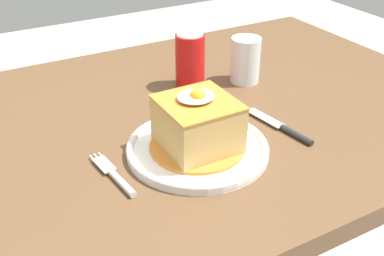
{
  "coord_description": "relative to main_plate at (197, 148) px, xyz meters",
  "views": [
    {
      "loc": [
        -0.28,
        -0.76,
        1.21
      ],
      "look_at": [
        0.08,
        -0.12,
        0.78
      ],
      "focal_mm": 44.58,
      "sensor_mm": 36.0,
      "label": 1
    }
  ],
  "objects": [
    {
      "name": "dining_table",
      "position": [
        -0.08,
        0.14,
        -0.11
      ],
      "size": [
        1.49,
        0.82,
        0.74
      ],
      "color": "brown",
      "rests_on": "ground_plane"
    },
    {
      "name": "main_plate",
      "position": [
        0.0,
        0.0,
        0.0
      ],
      "size": [
        0.25,
        0.25,
        0.02
      ],
      "color": "white",
      "rests_on": "dining_table"
    },
    {
      "name": "sandwich_meal",
      "position": [
        0.0,
        0.0,
        0.05
      ],
      "size": [
        0.17,
        0.17,
        0.12
      ],
      "color": "orange",
      "rests_on": "main_plate"
    },
    {
      "name": "fork",
      "position": [
        -0.16,
        -0.01,
        -0.0
      ],
      "size": [
        0.03,
        0.14,
        0.01
      ],
      "color": "silver",
      "rests_on": "dining_table"
    },
    {
      "name": "knife",
      "position": [
        0.18,
        -0.02,
        -0.0
      ],
      "size": [
        0.04,
        0.17,
        0.01
      ],
      "color": "#262628",
      "rests_on": "dining_table"
    },
    {
      "name": "soda_can",
      "position": [
        0.12,
        0.25,
        0.05
      ],
      "size": [
        0.07,
        0.07,
        0.12
      ],
      "color": "red",
      "rests_on": "dining_table"
    },
    {
      "name": "drinking_glass",
      "position": [
        0.25,
        0.21,
        0.04
      ],
      "size": [
        0.07,
        0.07,
        0.1
      ],
      "color": "gold",
      "rests_on": "dining_table"
    }
  ]
}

